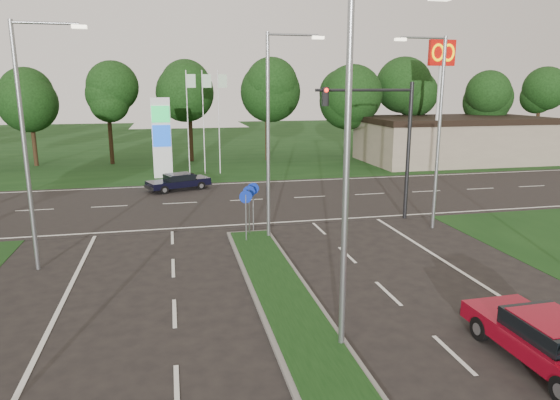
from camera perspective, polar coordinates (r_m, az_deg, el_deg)
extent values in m
cube|color=black|center=(60.88, -9.19, 6.26)|extent=(160.00, 50.00, 0.02)
cube|color=black|center=(30.36, -5.70, -0.11)|extent=(160.00, 12.00, 0.02)
cube|color=slate|center=(12.03, 6.50, -21.07)|extent=(2.00, 26.00, 0.12)
cube|color=gray|center=(48.80, 19.14, 6.50)|extent=(16.00, 9.00, 4.00)
cylinder|color=gray|center=(12.36, 7.55, 2.21)|extent=(0.16, 0.16, 9.00)
cylinder|color=gray|center=(21.93, -1.37, 6.91)|extent=(0.16, 0.16, 9.00)
cylinder|color=gray|center=(22.16, 1.51, 18.36)|extent=(2.20, 0.10, 0.10)
cube|color=#FFF2CC|center=(22.44, 4.38, 18.01)|extent=(0.50, 0.22, 0.12)
cylinder|color=gray|center=(20.21, -27.12, 5.01)|extent=(0.16, 0.16, 9.00)
cylinder|color=gray|center=(19.95, -25.26, 17.83)|extent=(2.20, 0.10, 0.10)
cube|color=#FFF2CC|center=(19.74, -21.96, 17.88)|extent=(0.50, 0.22, 0.12)
cylinder|color=gray|center=(24.83, 17.69, 7.00)|extent=(0.16, 0.16, 9.00)
cylinder|color=gray|center=(24.29, 16.06, 17.40)|extent=(2.20, 0.10, 0.10)
cube|color=#FFF2CC|center=(23.79, 13.60, 17.40)|extent=(0.50, 0.22, 0.12)
cylinder|color=black|center=(26.45, 14.45, 5.34)|extent=(0.20, 0.20, 7.00)
cylinder|color=black|center=(25.22, 9.65, 12.28)|extent=(5.00, 0.14, 0.14)
cube|color=black|center=(24.55, 5.19, 11.70)|extent=(0.28, 0.28, 0.90)
sphere|color=#FF190C|center=(24.38, 5.34, 12.39)|extent=(0.20, 0.20, 0.20)
cylinder|color=gray|center=(21.88, -3.90, -2.20)|extent=(0.06, 0.06, 2.20)
cylinder|color=#0C26A5|center=(21.64, -3.94, 0.36)|extent=(0.56, 0.04, 0.56)
cylinder|color=gray|center=(22.88, -3.53, -1.52)|extent=(0.06, 0.06, 2.20)
cylinder|color=#0C26A5|center=(22.65, -3.57, 0.93)|extent=(0.56, 0.04, 0.56)
cylinder|color=gray|center=(23.59, -3.08, -1.08)|extent=(0.06, 0.06, 2.20)
cylinder|color=#0C26A5|center=(23.38, -3.11, 1.31)|extent=(0.56, 0.04, 0.56)
cube|color=silver|center=(38.60, -13.36, 6.87)|extent=(1.40, 0.30, 6.00)
cube|color=#0CA53F|center=(38.29, -13.50, 9.53)|extent=(1.30, 0.08, 1.20)
cube|color=#0C3FBF|center=(38.40, -13.38, 7.14)|extent=(1.30, 0.08, 1.60)
cylinder|color=silver|center=(39.53, -10.49, 8.59)|extent=(0.08, 0.08, 8.00)
cube|color=#B2D8B2|center=(39.45, -10.16, 13.25)|extent=(0.70, 0.02, 1.00)
cylinder|color=silver|center=(39.59, -8.73, 8.66)|extent=(0.08, 0.08, 8.00)
cube|color=#B2D8B2|center=(39.53, -8.37, 13.31)|extent=(0.70, 0.02, 1.00)
cylinder|color=silver|center=(39.69, -6.98, 8.72)|extent=(0.08, 0.08, 8.00)
cube|color=#B2D8B2|center=(39.63, -6.60, 13.36)|extent=(0.70, 0.02, 1.00)
cylinder|color=silver|center=(43.12, 17.61, 9.88)|extent=(0.30, 0.30, 10.00)
cube|color=#BF0C07|center=(43.17, 18.01, 15.71)|extent=(2.20, 0.35, 2.00)
torus|color=#FFC600|center=(42.76, 17.62, 15.77)|extent=(1.06, 0.16, 1.06)
torus|color=#FFC600|center=(43.20, 18.70, 15.66)|extent=(1.06, 0.16, 1.06)
cylinder|color=black|center=(45.77, -8.16, 6.96)|extent=(0.36, 0.36, 4.40)
sphere|color=black|center=(45.54, -8.33, 12.34)|extent=(6.00, 6.00, 6.00)
sphere|color=black|center=(45.37, -7.97, 13.62)|extent=(4.80, 4.80, 4.80)
cube|color=maroon|center=(14.43, 28.27, -14.18)|extent=(1.96, 4.61, 0.47)
cube|color=black|center=(14.18, 28.71, -12.70)|extent=(1.63, 2.04, 0.44)
cube|color=maroon|center=(14.09, 28.81, -11.89)|extent=(1.53, 1.68, 0.04)
cylinder|color=black|center=(15.04, 21.89, -13.48)|extent=(0.22, 0.65, 0.64)
cylinder|color=black|center=(16.04, 27.02, -12.31)|extent=(0.22, 0.65, 0.64)
cube|color=black|center=(33.99, -11.54, 1.94)|extent=(4.35, 3.01, 0.41)
cube|color=black|center=(33.95, -11.44, 2.61)|extent=(2.16, 1.95, 0.38)
cube|color=black|center=(33.92, -11.45, 2.93)|extent=(1.83, 1.76, 0.04)
cylinder|color=black|center=(32.90, -13.09, 1.12)|extent=(0.59, 0.38, 0.57)
cylinder|color=black|center=(34.26, -13.99, 1.53)|extent=(0.59, 0.38, 0.57)
cylinder|color=black|center=(33.87, -9.03, 1.63)|extent=(0.59, 0.38, 0.57)
cylinder|color=black|center=(35.20, -10.05, 2.01)|extent=(0.59, 0.38, 0.57)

